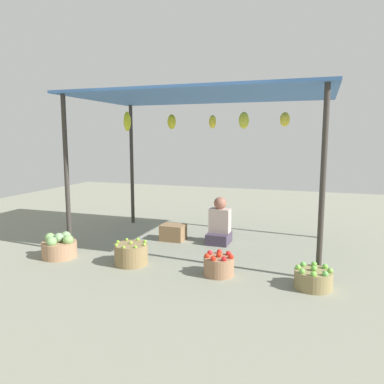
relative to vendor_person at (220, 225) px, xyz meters
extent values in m
plane|color=gray|center=(-0.25, -0.15, -0.30)|extent=(14.00, 14.00, 0.00)
cylinder|color=#38332D|center=(-2.10, -1.20, 0.90)|extent=(0.07, 0.07, 2.40)
cylinder|color=#38332D|center=(1.59, -1.20, 0.90)|extent=(0.07, 0.07, 2.40)
cylinder|color=#38332D|center=(-2.10, 0.90, 0.90)|extent=(0.07, 0.07, 2.40)
cylinder|color=#38332D|center=(1.59, 0.90, 0.90)|extent=(0.07, 0.07, 2.40)
cube|color=#3E6BAC|center=(-0.25, -0.15, 2.12)|extent=(3.99, 2.40, 0.04)
ellipsoid|color=yellow|center=(-1.50, -0.35, 1.73)|extent=(0.12, 0.12, 0.32)
ellipsoid|color=yellow|center=(-0.86, 0.02, 1.73)|extent=(0.14, 0.14, 0.24)
ellipsoid|color=yellow|center=(-0.21, 0.25, 1.73)|extent=(0.12, 0.12, 0.22)
ellipsoid|color=yellow|center=(0.40, -0.09, 1.73)|extent=(0.16, 0.16, 0.26)
ellipsoid|color=yellow|center=(1.03, -0.23, 1.73)|extent=(0.14, 0.14, 0.21)
cube|color=#403648|center=(0.00, -0.03, -0.21)|extent=(0.36, 0.44, 0.18)
cube|color=#BCA599|center=(0.00, 0.02, 0.08)|extent=(0.34, 0.22, 0.40)
sphere|color=#965C49|center=(0.00, 0.02, 0.38)|extent=(0.21, 0.21, 0.21)
cylinder|color=#A67B59|center=(-2.05, -1.52, -0.18)|extent=(0.50, 0.50, 0.23)
sphere|color=#7BA06F|center=(-2.05, -1.52, 0.00)|extent=(0.15, 0.15, 0.15)
sphere|color=#7BA85C|center=(-1.89, -1.52, -0.02)|extent=(0.15, 0.15, 0.15)
sphere|color=#80A26D|center=(-2.05, -1.35, -0.02)|extent=(0.15, 0.15, 0.15)
sphere|color=#7CAB5E|center=(-2.21, -1.52, -0.02)|extent=(0.15, 0.15, 0.15)
sphere|color=#78A660|center=(-2.05, -1.68, -0.02)|extent=(0.15, 0.15, 0.15)
cylinder|color=olive|center=(-0.89, -1.45, -0.15)|extent=(0.47, 0.47, 0.29)
sphere|color=#91CD37|center=(-0.89, -1.45, 0.01)|extent=(0.04, 0.04, 0.04)
sphere|color=#8AC83E|center=(-0.69, -1.45, 0.01)|extent=(0.04, 0.04, 0.04)
sphere|color=#8DCE3A|center=(-0.75, -1.31, 0.01)|extent=(0.04, 0.04, 0.04)
sphere|color=#85CD30|center=(-0.89, -1.25, 0.01)|extent=(0.04, 0.04, 0.04)
sphere|color=#8FC639|center=(-1.04, -1.31, 0.01)|extent=(0.04, 0.04, 0.04)
sphere|color=#8ACD32|center=(-1.10, -1.45, 0.01)|extent=(0.04, 0.04, 0.04)
sphere|color=#85CF38|center=(-1.04, -1.60, 0.01)|extent=(0.04, 0.04, 0.04)
sphere|color=#8DBF39|center=(-0.89, -1.66, 0.01)|extent=(0.04, 0.04, 0.04)
sphere|color=#82C331|center=(-0.75, -1.60, 0.01)|extent=(0.04, 0.04, 0.04)
cylinder|color=#966E50|center=(0.38, -1.46, -0.18)|extent=(0.40, 0.40, 0.24)
sphere|color=red|center=(0.38, -1.46, -0.03)|extent=(0.07, 0.07, 0.07)
sphere|color=red|center=(0.53, -1.46, -0.04)|extent=(0.07, 0.07, 0.07)
sphere|color=red|center=(0.47, -1.34, -0.04)|extent=(0.07, 0.07, 0.07)
sphere|color=red|center=(0.34, -1.31, -0.04)|extent=(0.07, 0.07, 0.07)
sphere|color=red|center=(0.24, -1.39, -0.04)|extent=(0.07, 0.07, 0.07)
sphere|color=red|center=(0.24, -1.53, -0.04)|extent=(0.07, 0.07, 0.07)
sphere|color=red|center=(0.34, -1.61, -0.04)|extent=(0.07, 0.07, 0.07)
sphere|color=red|center=(0.47, -1.58, -0.04)|extent=(0.07, 0.07, 0.07)
cylinder|color=olive|center=(1.54, -1.51, -0.19)|extent=(0.44, 0.44, 0.21)
sphere|color=#63AC40|center=(1.54, -1.51, -0.06)|extent=(0.07, 0.07, 0.07)
sphere|color=#73AC42|center=(1.72, -1.51, -0.07)|extent=(0.07, 0.07, 0.07)
sphere|color=#6CB83E|center=(1.67, -1.38, -0.07)|extent=(0.07, 0.07, 0.07)
sphere|color=#68B041|center=(1.54, -1.33, -0.07)|extent=(0.07, 0.07, 0.07)
sphere|color=#64B94C|center=(1.41, -1.38, -0.07)|extent=(0.07, 0.07, 0.07)
sphere|color=#70B83F|center=(1.36, -1.51, -0.07)|extent=(0.07, 0.07, 0.07)
sphere|color=#6BB246|center=(1.41, -1.64, -0.07)|extent=(0.07, 0.07, 0.07)
sphere|color=#6DBC3F|center=(1.54, -1.69, -0.07)|extent=(0.07, 0.07, 0.07)
sphere|color=#63B651|center=(1.67, -1.64, -0.07)|extent=(0.07, 0.07, 0.07)
cube|color=olive|center=(-0.80, -0.09, -0.16)|extent=(0.40, 0.33, 0.27)
camera|label=1|loc=(1.56, -5.99, 1.47)|focal=35.25mm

